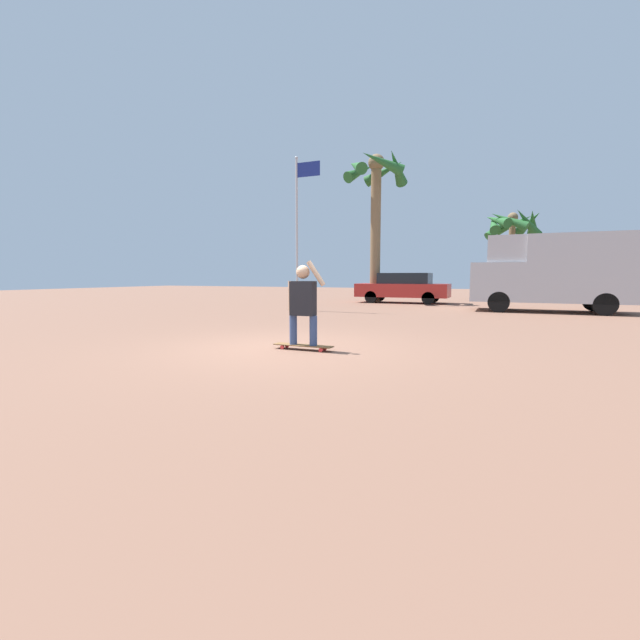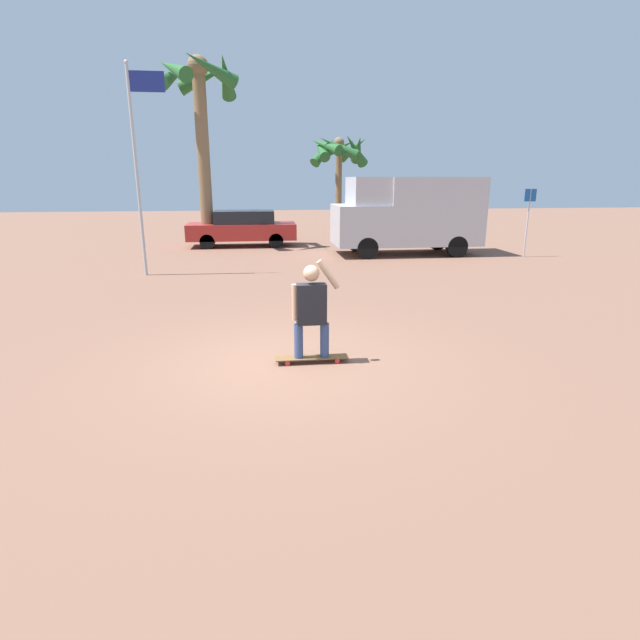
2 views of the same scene
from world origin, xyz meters
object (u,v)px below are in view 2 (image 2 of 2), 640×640
camper_van (409,213)px  skateboard (312,358)px  palm_tree_center_background (200,100)px  flagpole (138,157)px  street_sign (528,214)px  parked_car_red (242,228)px  person_skateboarder (311,306)px  palm_tree_near_van (339,152)px

camper_van → skateboard: bearing=-113.8°
palm_tree_center_background → flagpole: palm_tree_center_background is taller
camper_van → street_sign: (4.10, -1.29, 0.01)m
parked_car_red → palm_tree_center_background: size_ratio=0.61×
person_skateboarder → street_sign: size_ratio=0.63×
skateboard → palm_tree_near_van: size_ratio=0.23×
skateboard → camper_van: bearing=66.2°
camper_van → palm_tree_near_van: (-1.37, 8.07, 2.57)m
person_skateboarder → flagpole: flagpole is taller
camper_van → flagpole: 9.79m
person_skateboarder → camper_van: bearing=66.2°
person_skateboarder → palm_tree_near_van: size_ratio=0.31×
camper_van → street_sign: 4.30m
camper_van → palm_tree_near_van: size_ratio=1.08×
skateboard → parked_car_red: 14.57m
street_sign → skateboard: bearing=-132.2°
parked_car_red → street_sign: (10.45, -4.46, 0.79)m
camper_van → parked_car_red: (-6.35, 3.16, -0.78)m
street_sign → person_skateboarder: bearing=-132.2°
camper_van → parked_car_red: size_ratio=1.19×
person_skateboarder → flagpole: size_ratio=0.26×
street_sign → palm_tree_near_van: bearing=120.3°
person_skateboarder → palm_tree_near_van: palm_tree_near_van is taller
camper_van → street_sign: size_ratio=2.22×
person_skateboarder → camper_van: camper_van is taller
flagpole → street_sign: bearing=8.5°
skateboard → palm_tree_center_background: bearing=101.1°
parked_car_red → flagpole: (-2.70, -6.43, 2.63)m
flagpole → palm_tree_center_background: bearing=79.0°
person_skateboarder → flagpole: (-4.04, 8.07, 2.49)m
camper_van → palm_tree_center_background: 9.41m
camper_van → flagpole: bearing=-160.2°
skateboard → flagpole: 9.62m
camper_van → palm_tree_near_van: bearing=99.6°
palm_tree_center_background → flagpole: size_ratio=1.27×
skateboard → camper_van: (5.00, 11.33, 1.49)m
skateboard → palm_tree_near_van: bearing=79.4°
person_skateboarder → flagpole: bearing=116.6°
flagpole → parked_car_red: bearing=67.2°
skateboard → street_sign: (9.11, 10.04, 1.50)m
skateboard → parked_car_red: parked_car_red is taller
parked_car_red → street_sign: 11.39m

